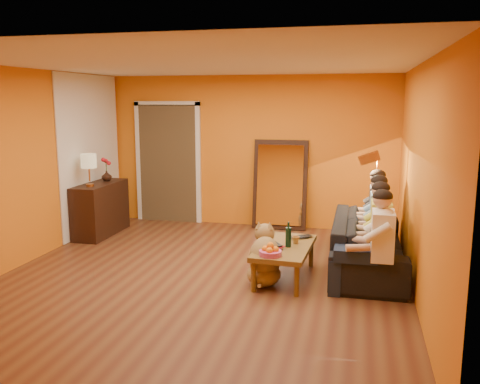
% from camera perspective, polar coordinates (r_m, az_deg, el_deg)
% --- Properties ---
extents(room_shell, '(5.00, 5.50, 2.60)m').
position_cam_1_polar(room_shell, '(6.52, -3.26, 2.52)').
color(room_shell, brown).
rests_on(room_shell, ground).
extents(white_accent, '(0.02, 1.90, 2.58)m').
position_cam_1_polar(white_accent, '(8.77, -16.42, 4.11)').
color(white_accent, white).
rests_on(white_accent, wall_left).
extents(doorway_recess, '(1.06, 0.30, 2.10)m').
position_cam_1_polar(doorway_recess, '(9.35, -7.80, 3.25)').
color(doorway_recess, '#3F2D19').
rests_on(doorway_recess, floor).
extents(door_jamb_left, '(0.08, 0.06, 2.20)m').
position_cam_1_polar(door_jamb_left, '(9.46, -11.29, 3.23)').
color(door_jamb_left, white).
rests_on(door_jamb_left, wall_back).
extents(door_jamb_right, '(0.08, 0.06, 2.20)m').
position_cam_1_polar(door_jamb_right, '(9.04, -4.69, 3.08)').
color(door_jamb_right, white).
rests_on(door_jamb_right, wall_back).
extents(door_header, '(1.22, 0.06, 0.08)m').
position_cam_1_polar(door_header, '(9.17, -8.23, 9.81)').
color(door_header, white).
rests_on(door_header, wall_back).
extents(mirror_frame, '(0.92, 0.27, 1.51)m').
position_cam_1_polar(mirror_frame, '(8.67, 4.52, 0.83)').
color(mirror_frame, black).
rests_on(mirror_frame, floor).
extents(mirror_glass, '(0.78, 0.21, 1.35)m').
position_cam_1_polar(mirror_glass, '(8.63, 4.48, 0.79)').
color(mirror_glass, white).
rests_on(mirror_glass, mirror_frame).
extents(sideboard, '(0.44, 1.18, 0.85)m').
position_cam_1_polar(sideboard, '(8.61, -15.36, -1.84)').
color(sideboard, black).
rests_on(sideboard, floor).
extents(table_lamp, '(0.24, 0.24, 0.51)m').
position_cam_1_polar(table_lamp, '(8.24, -16.58, 2.37)').
color(table_lamp, beige).
rests_on(table_lamp, sideboard).
extents(sofa, '(2.29, 0.90, 0.67)m').
position_cam_1_polar(sofa, '(6.89, 14.16, -5.58)').
color(sofa, black).
rests_on(sofa, floor).
extents(coffee_table, '(0.68, 1.25, 0.42)m').
position_cam_1_polar(coffee_table, '(6.35, 5.01, -7.81)').
color(coffee_table, brown).
rests_on(coffee_table, floor).
extents(floor_lamp, '(0.31, 0.25, 1.44)m').
position_cam_1_polar(floor_lamp, '(7.46, 15.00, -1.36)').
color(floor_lamp, '#C27939').
rests_on(floor_lamp, floor).
extents(dog, '(0.46, 0.66, 0.74)m').
position_cam_1_polar(dog, '(6.12, 2.83, -6.95)').
color(dog, olive).
rests_on(dog, floor).
extents(person_far_left, '(0.70, 0.44, 1.22)m').
position_cam_1_polar(person_far_left, '(5.85, 15.67, -5.66)').
color(person_far_left, silver).
rests_on(person_far_left, sofa).
extents(person_mid_left, '(0.70, 0.44, 1.22)m').
position_cam_1_polar(person_mid_left, '(6.38, 15.48, -4.33)').
color(person_mid_left, '#CFCA45').
rests_on(person_mid_left, sofa).
extents(person_mid_right, '(0.70, 0.44, 1.22)m').
position_cam_1_polar(person_mid_right, '(6.92, 15.33, -3.20)').
color(person_mid_right, '#84ABCD').
rests_on(person_mid_right, sofa).
extents(person_far_right, '(0.70, 0.44, 1.22)m').
position_cam_1_polar(person_far_right, '(7.45, 15.19, -2.23)').
color(person_far_right, '#303135').
rests_on(person_far_right, sofa).
extents(fruit_bowl, '(0.26, 0.26, 0.16)m').
position_cam_1_polar(fruit_bowl, '(5.86, 3.44, -6.40)').
color(fruit_bowl, '#C84685').
rests_on(fruit_bowl, coffee_table).
extents(wine_bottle, '(0.07, 0.07, 0.31)m').
position_cam_1_polar(wine_bottle, '(6.19, 5.45, -4.77)').
color(wine_bottle, black).
rests_on(wine_bottle, coffee_table).
extents(tumbler, '(0.12, 0.12, 0.09)m').
position_cam_1_polar(tumbler, '(6.38, 6.27, -5.37)').
color(tumbler, '#B27F3F').
rests_on(tumbler, coffee_table).
extents(laptop, '(0.37, 0.35, 0.02)m').
position_cam_1_polar(laptop, '(6.60, 7.03, -5.14)').
color(laptop, black).
rests_on(laptop, coffee_table).
extents(book_lower, '(0.19, 0.24, 0.02)m').
position_cam_1_polar(book_lower, '(6.13, 3.09, -6.32)').
color(book_lower, black).
rests_on(book_lower, coffee_table).
extents(book_mid, '(0.25, 0.28, 0.02)m').
position_cam_1_polar(book_mid, '(6.13, 3.20, -6.12)').
color(book_mid, red).
rests_on(book_mid, book_lower).
extents(book_upper, '(0.25, 0.26, 0.02)m').
position_cam_1_polar(book_upper, '(6.11, 3.08, -6.00)').
color(book_upper, black).
rests_on(book_upper, book_mid).
extents(vase, '(0.16, 0.16, 0.17)m').
position_cam_1_polar(vase, '(8.74, -14.74, 1.76)').
color(vase, black).
rests_on(vase, sideboard).
extents(flowers, '(0.17, 0.17, 0.39)m').
position_cam_1_polar(flowers, '(8.71, -14.81, 3.26)').
color(flowers, red).
rests_on(flowers, vase).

